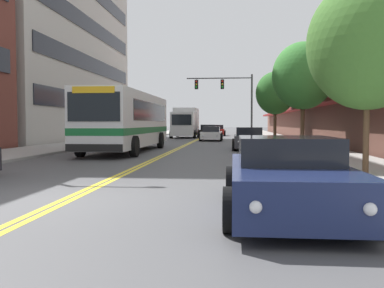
% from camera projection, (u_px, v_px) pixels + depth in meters
% --- Properties ---
extents(ground_plane, '(240.00, 240.00, 0.00)m').
position_uv_depth(ground_plane, '(201.00, 138.00, 45.72)').
color(ground_plane, '#4C4C4F').
extents(sidewalk_left, '(3.99, 106.00, 0.13)m').
position_uv_depth(sidewalk_left, '(132.00, 137.00, 46.43)').
color(sidewalk_left, '#9E9B96').
rests_on(sidewalk_left, ground_plane).
extents(sidewalk_right, '(3.99, 106.00, 0.13)m').
position_uv_depth(sidewalk_right, '(272.00, 138.00, 45.00)').
color(sidewalk_right, '#9E9B96').
rests_on(sidewalk_right, ground_plane).
extents(centre_line, '(0.34, 106.00, 0.01)m').
position_uv_depth(centre_line, '(201.00, 138.00, 45.72)').
color(centre_line, yellow).
rests_on(centre_line, ground_plane).
extents(storefront_row_right, '(9.10, 68.00, 7.45)m').
position_uv_depth(storefront_row_right, '(333.00, 102.00, 44.23)').
color(storefront_row_right, brown).
rests_on(storefront_row_right, ground_plane).
extents(city_bus, '(2.88, 11.75, 3.18)m').
position_uv_depth(city_bus, '(128.00, 119.00, 23.91)').
color(city_bus, silver).
rests_on(city_bus, ground_plane).
extents(car_beige_parked_left_near, '(2.07, 4.44, 1.33)m').
position_uv_depth(car_beige_parked_left_near, '(145.00, 134.00, 37.85)').
color(car_beige_parked_left_near, '#BCAD89').
rests_on(car_beige_parked_left_near, ground_plane).
extents(car_navy_parked_right_foreground, '(2.18, 4.84, 1.33)m').
position_uv_depth(car_navy_parked_right_foreground, '(287.00, 177.00, 7.49)').
color(car_navy_parked_right_foreground, '#19234C').
rests_on(car_navy_parked_right_foreground, ground_plane).
extents(car_dark_grey_parked_right_mid, '(2.00, 4.14, 1.33)m').
position_uv_depth(car_dark_grey_parked_right_mid, '(249.00, 139.00, 25.49)').
color(car_dark_grey_parked_right_mid, '#38383D').
rests_on(car_dark_grey_parked_right_mid, ground_plane).
extents(car_black_moving_lead, '(2.01, 4.29, 1.42)m').
position_uv_depth(car_black_moving_lead, '(208.00, 132.00, 46.47)').
color(car_black_moving_lead, black).
rests_on(car_black_moving_lead, ground_plane).
extents(car_white_moving_second, '(1.99, 4.19, 1.28)m').
position_uv_depth(car_white_moving_second, '(211.00, 134.00, 38.41)').
color(car_white_moving_second, white).
rests_on(car_white_moving_second, ground_plane).
extents(car_red_moving_third, '(2.21, 4.72, 1.37)m').
position_uv_depth(car_red_moving_third, '(217.00, 131.00, 54.15)').
color(car_red_moving_third, maroon).
rests_on(car_red_moving_third, ground_plane).
extents(box_truck, '(2.71, 7.00, 3.22)m').
position_uv_depth(box_truck, '(186.00, 122.00, 46.71)').
color(box_truck, white).
rests_on(box_truck, ground_plane).
extents(traffic_signal_mast, '(6.46, 0.38, 6.33)m').
position_uv_depth(traffic_signal_mast, '(229.00, 93.00, 41.78)').
color(traffic_signal_mast, '#47474C').
rests_on(traffic_signal_mast, ground_plane).
extents(street_tree_right_near, '(3.40, 3.40, 5.56)m').
position_uv_depth(street_tree_right_near, '(368.00, 44.00, 12.08)').
color(street_tree_right_near, brown).
rests_on(street_tree_right_near, sidewalk_right).
extents(street_tree_right_mid, '(3.46, 3.46, 6.03)m').
position_uv_depth(street_tree_right_mid, '(303.00, 76.00, 24.11)').
color(street_tree_right_mid, brown).
rests_on(street_tree_right_mid, sidewalk_right).
extents(street_tree_right_far, '(3.46, 3.46, 6.02)m').
position_uv_depth(street_tree_right_far, '(275.00, 93.00, 37.99)').
color(street_tree_right_far, brown).
rests_on(street_tree_right_far, sidewalk_right).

